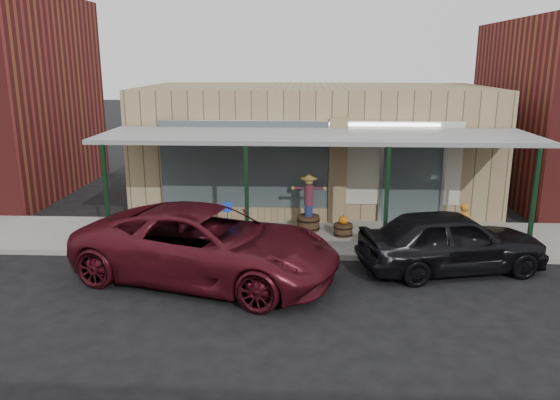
{
  "coord_description": "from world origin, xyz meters",
  "views": [
    {
      "loc": [
        -0.27,
        -11.5,
        5.1
      ],
      "look_at": [
        -0.96,
        2.6,
        1.46
      ],
      "focal_mm": 35.0,
      "sensor_mm": 36.0,
      "label": 1
    }
  ],
  "objects_px": {
    "barrel_pumpkin": "(343,228)",
    "handicap_sign": "(228,219)",
    "barrel_scarecrow": "(308,211)",
    "car_maroon": "(207,245)",
    "parked_sedan": "(452,241)"
  },
  "relations": [
    {
      "from": "barrel_scarecrow",
      "to": "handicap_sign",
      "type": "distance_m",
      "value": 2.78
    },
    {
      "from": "barrel_pumpkin",
      "to": "handicap_sign",
      "type": "xyz_separation_m",
      "value": [
        -3.17,
        -1.23,
        0.61
      ]
    },
    {
      "from": "car_maroon",
      "to": "barrel_pumpkin",
      "type": "bearing_deg",
      "value": -32.03
    },
    {
      "from": "barrel_pumpkin",
      "to": "car_maroon",
      "type": "xyz_separation_m",
      "value": [
        -3.4,
        -3.03,
        0.5
      ]
    },
    {
      "from": "handicap_sign",
      "to": "barrel_pumpkin",
      "type": "bearing_deg",
      "value": -1.45
    },
    {
      "from": "barrel_pumpkin",
      "to": "handicap_sign",
      "type": "relative_size",
      "value": 0.49
    },
    {
      "from": "barrel_scarecrow",
      "to": "barrel_pumpkin",
      "type": "height_order",
      "value": "barrel_scarecrow"
    },
    {
      "from": "parked_sedan",
      "to": "barrel_pumpkin",
      "type": "bearing_deg",
      "value": 36.3
    },
    {
      "from": "barrel_scarecrow",
      "to": "handicap_sign",
      "type": "xyz_separation_m",
      "value": [
        -2.16,
        -1.73,
        0.25
      ]
    },
    {
      "from": "handicap_sign",
      "to": "barrel_scarecrow",
      "type": "bearing_deg",
      "value": 15.82
    },
    {
      "from": "parked_sedan",
      "to": "barrel_scarecrow",
      "type": "bearing_deg",
      "value": 40.09
    },
    {
      "from": "parked_sedan",
      "to": "car_maroon",
      "type": "bearing_deg",
      "value": 85.5
    },
    {
      "from": "barrel_scarecrow",
      "to": "barrel_pumpkin",
      "type": "distance_m",
      "value": 1.17
    },
    {
      "from": "car_maroon",
      "to": "barrel_scarecrow",
      "type": "bearing_deg",
      "value": -17.98
    },
    {
      "from": "barrel_pumpkin",
      "to": "barrel_scarecrow",
      "type": "bearing_deg",
      "value": 154.0
    }
  ]
}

